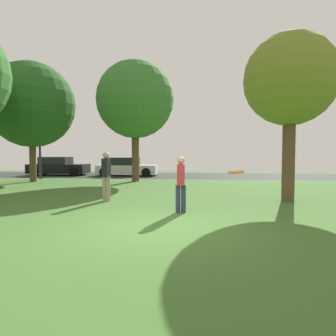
% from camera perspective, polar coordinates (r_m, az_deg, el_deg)
% --- Properties ---
extents(ground_plane, '(44.00, 44.00, 0.00)m').
position_cam_1_polar(ground_plane, '(7.13, -3.08, -11.26)').
color(ground_plane, '#3D6628').
extents(road_strip, '(44.00, 6.40, 0.01)m').
position_cam_1_polar(road_strip, '(22.93, 2.33, -1.44)').
color(road_strip, '#28282B').
rests_on(road_strip, ground_plane).
extents(oak_tree_right, '(4.68, 4.68, 7.32)m').
position_cam_1_polar(oak_tree_right, '(18.69, -6.28, 12.80)').
color(oak_tree_right, brown).
rests_on(oak_tree_right, ground_plane).
extents(oak_tree_center, '(3.26, 3.26, 5.98)m').
position_cam_1_polar(oak_tree_center, '(11.86, 22.25, 15.14)').
color(oak_tree_center, brown).
rests_on(oak_tree_center, ground_plane).
extents(oak_tree_left, '(5.09, 5.09, 7.17)m').
position_cam_1_polar(oak_tree_left, '(20.04, -24.57, 10.88)').
color(oak_tree_left, brown).
rests_on(oak_tree_left, ground_plane).
extents(person_bystander, '(0.30, 0.33, 1.64)m').
position_cam_1_polar(person_bystander, '(8.67, 2.44, -2.68)').
color(person_bystander, '#2D334C').
rests_on(person_bystander, ground_plane).
extents(person_walking, '(0.30, 0.35, 1.78)m').
position_cam_1_polar(person_walking, '(11.04, -11.68, -1.04)').
color(person_walking, gray).
rests_on(person_walking, ground_plane).
extents(frisbee_disc, '(0.37, 0.37, 0.05)m').
position_cam_1_polar(frisbee_disc, '(5.08, 12.85, -0.75)').
color(frisbee_disc, orange).
extents(parked_car_black, '(4.48, 2.09, 1.43)m').
position_cam_1_polar(parked_car_black, '(24.90, -20.21, 0.22)').
color(parked_car_black, black).
rests_on(parked_car_black, ground_plane).
extents(parked_car_white, '(4.51, 2.00, 1.39)m').
position_cam_1_polar(parked_car_white, '(23.03, -7.89, 0.12)').
color(parked_car_white, white).
rests_on(parked_car_white, ground_plane).
extents(street_lamp_post, '(0.14, 0.14, 4.50)m').
position_cam_1_polar(street_lamp_post, '(21.55, -23.24, 4.02)').
color(street_lamp_post, '#2D2D33').
rests_on(street_lamp_post, ground_plane).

